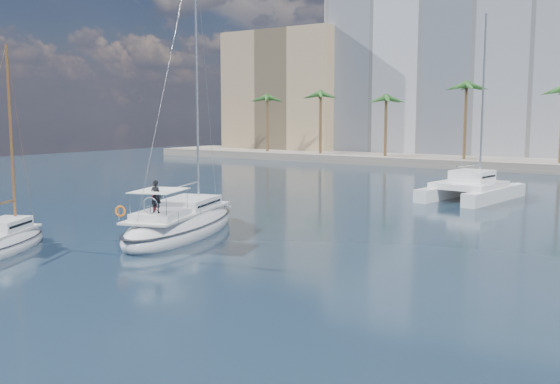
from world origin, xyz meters
The scene contains 10 objects.
ground centered at (0.00, 0.00, 0.00)m, with size 160.00×160.00×0.00m, color black.
quay centered at (0.00, 61.00, 0.60)m, with size 120.00×14.00×1.20m, color gray.
building_modern centered at (-12.00, 73.00, 14.00)m, with size 42.00×16.00×28.00m, color silver.
building_tan_left centered at (-42.00, 69.00, 11.00)m, with size 22.00×14.00×22.00m, color tan.
palm_left centered at (-34.00, 57.00, 10.28)m, with size 3.60×3.60×12.30m.
palm_centre centered at (0.00, 57.00, 10.28)m, with size 3.60×3.60×12.30m.
main_sloop centered at (-5.11, 0.21, 0.56)m, with size 7.92×13.50×19.10m.
small_sloop centered at (-9.60, -8.93, 0.42)m, with size 6.00×8.38×11.66m.
catamaran centered at (4.62, 25.87, 1.11)m, with size 6.59×11.28×15.81m.
seagull centered at (-5.65, 5.14, 1.09)m, with size 1.06×0.46×0.20m.
Camera 1 is at (20.98, -27.38, 7.24)m, focal length 40.00 mm.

